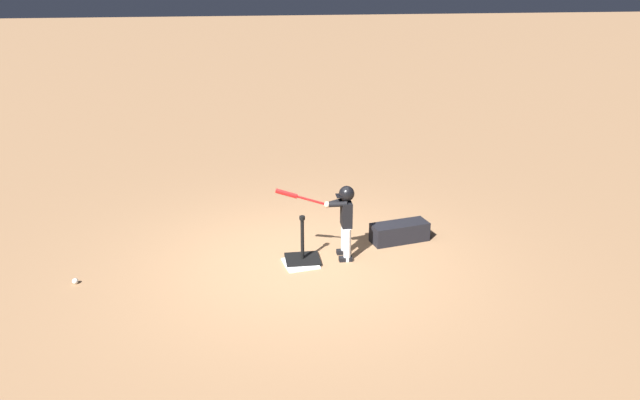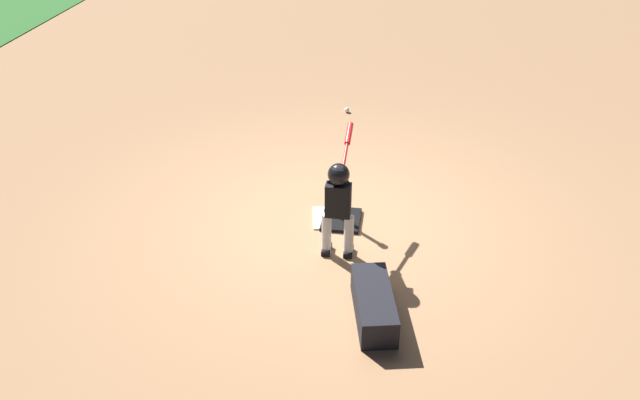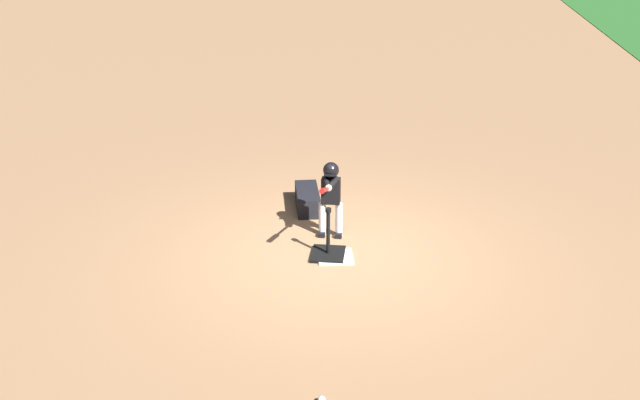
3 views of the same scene
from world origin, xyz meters
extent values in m
plane|color=#99704C|center=(0.00, 0.00, 0.00)|extent=(90.00, 90.00, 0.00)
cube|color=white|center=(0.06, 0.01, 0.01)|extent=(0.51, 0.51, 0.02)
cube|color=black|center=(0.02, -0.09, 0.02)|extent=(0.47, 0.42, 0.04)
cylinder|color=black|center=(0.02, -0.09, 0.33)|extent=(0.05, 0.05, 0.57)
cylinder|color=black|center=(0.02, -0.09, 0.64)|extent=(0.08, 0.08, 0.05)
cylinder|color=silver|center=(-0.58, 0.00, 0.24)|extent=(0.10, 0.10, 0.47)
cube|color=black|center=(-0.56, 0.00, 0.03)|extent=(0.18, 0.09, 0.06)
cylinder|color=silver|center=(-0.58, -0.23, 0.24)|extent=(0.10, 0.10, 0.47)
cube|color=black|center=(-0.56, -0.23, 0.03)|extent=(0.18, 0.09, 0.06)
cube|color=black|center=(-0.58, -0.11, 0.65)|extent=(0.14, 0.25, 0.35)
sphere|color=#DBB293|center=(-0.58, -0.11, 0.93)|extent=(0.18, 0.18, 0.18)
sphere|color=black|center=(-0.58, -0.11, 0.94)|extent=(0.21, 0.21, 0.21)
cube|color=black|center=(-0.49, -0.11, 0.91)|extent=(0.11, 0.16, 0.01)
cylinder|color=black|center=(-0.45, -0.08, 0.81)|extent=(0.29, 0.16, 0.10)
cylinder|color=black|center=(-0.45, -0.15, 0.81)|extent=(0.29, 0.15, 0.10)
sphere|color=#DBB293|center=(-0.32, -0.12, 0.79)|extent=(0.09, 0.09, 0.09)
cylinder|color=red|center=(0.01, -0.12, 0.91)|extent=(0.67, 0.05, 0.25)
cylinder|color=red|center=(0.22, -0.13, 0.98)|extent=(0.30, 0.07, 0.15)
cylinder|color=black|center=(-0.34, -0.12, 0.79)|extent=(0.03, 0.05, 0.05)
sphere|color=white|center=(2.96, 0.15, 0.04)|extent=(0.07, 0.07, 0.07)
cube|color=black|center=(-1.46, -0.54, 0.14)|extent=(0.89, 0.48, 0.28)
camera|label=1|loc=(0.89, 7.57, 3.79)|focal=35.00mm
camera|label=2|loc=(-5.68, -0.65, 3.85)|focal=35.00mm
camera|label=3|loc=(8.51, 0.76, 4.38)|focal=42.00mm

